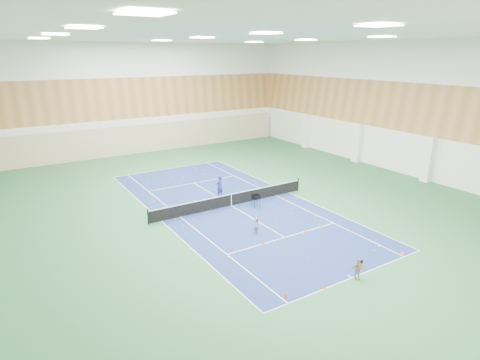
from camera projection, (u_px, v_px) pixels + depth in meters
The scene contains 20 objects.
ground at pixel (231, 206), 29.82m from camera, with size 40.00×40.00×0.00m, color #296038.
room_shell at pixel (231, 126), 28.01m from camera, with size 36.00×40.00×12.00m, color white, non-canonical shape.
wood_cladding at pixel (231, 97), 27.41m from camera, with size 36.00×40.00×8.00m, color #B57943, non-canonical shape.
ceiling_light_grid at pixel (230, 36), 26.22m from camera, with size 21.40×25.40×0.06m, color white, non-canonical shape.
court_surface at pixel (231, 206), 29.82m from camera, with size 10.97×23.77×0.01m, color navy.
tennis_balls_scatter at pixel (231, 205), 29.81m from camera, with size 10.57×22.77×0.07m, color #C2D624, non-canonical shape.
tennis_net at pixel (231, 199), 29.65m from camera, with size 12.80×0.10×1.10m, color black, non-canonical shape.
back_curtain at pixel (142, 139), 45.29m from camera, with size 35.40×0.16×3.20m, color #C6B793.
coach at pixel (220, 186), 31.49m from camera, with size 0.64×0.42×1.75m, color navy.
child_court at pixel (257, 226), 25.04m from camera, with size 0.52×0.41×1.08m, color #97979F.
child_apron at pixel (358, 269), 19.95m from camera, with size 0.67×0.28×1.14m, color tan.
ball_cart at pixel (256, 201), 29.55m from camera, with size 0.53×0.53×0.91m, color black, non-canonical shape.
cone_svc_a at pixel (233, 248), 23.11m from camera, with size 0.18×0.18×0.20m, color #FF4E0D.
cone_svc_b at pixel (263, 242), 23.83m from camera, with size 0.22×0.22×0.24m, color #DD570B.
cone_svc_c at pixel (305, 229), 25.51m from camera, with size 0.23×0.23×0.25m, color orange.
cone_svc_d at pixel (322, 226), 26.08m from camera, with size 0.18×0.18×0.20m, color #FF5A0D.
cone_base_a at pixel (286, 295), 18.60m from camera, with size 0.21×0.21×0.23m, color #ED4F0C.
cone_base_b at pixel (324, 286), 19.31m from camera, with size 0.18×0.18×0.20m, color #EE3E0C.
cone_base_c at pixel (363, 266), 21.15m from camera, with size 0.22×0.22×0.24m, color #E65E0C.
cone_base_d at pixel (403, 252), 22.59m from camera, with size 0.23×0.23×0.25m, color #FC600D.
Camera 1 is at (-14.25, -23.94, 10.82)m, focal length 30.00 mm.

